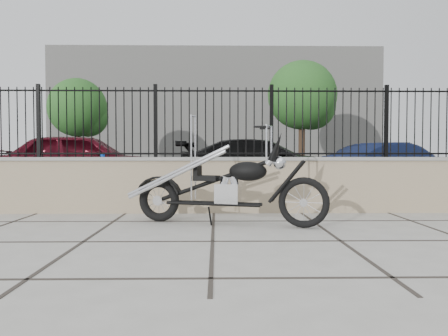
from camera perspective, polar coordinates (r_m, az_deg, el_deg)
name	(u,v)px	position (r m, az deg, el deg)	size (l,w,h in m)	color
ground_plane	(212,242)	(5.15, -1.52, -9.58)	(90.00, 90.00, 0.00)	#99968E
parking_lot	(215,178)	(17.57, -1.16, -1.37)	(30.00, 30.00, 0.00)	black
retaining_wall	(214,185)	(7.56, -1.35, -2.20)	(14.00, 0.36, 0.96)	gray
iron_fence	(214,122)	(7.56, -1.36, 5.99)	(14.00, 0.08, 1.20)	black
background_building	(216,112)	(31.68, -1.10, 7.37)	(22.00, 6.00, 8.00)	beige
chopper_motorcycle	(224,169)	(6.24, 0.05, -0.10)	(2.68, 0.47, 1.61)	black
car_red	(84,162)	(12.16, -17.86, 0.74)	(1.86, 4.62, 1.57)	#4B0A16
car_black	(263,164)	(12.93, 5.08, 0.59)	(2.01, 4.94, 1.43)	black
car_blue	(393,166)	(13.24, 21.22, 0.23)	(1.39, 3.99, 1.31)	#0E1634
bollard_a	(102,176)	(10.48, -15.59, -0.96)	(0.12, 0.12, 1.01)	#0C2CB4
bollard_b	(346,179)	(10.48, 15.60, -1.40)	(0.10, 0.10, 0.85)	#0E2DD2
tree_left	(77,105)	(22.74, -18.61, 7.81)	(2.86, 2.86, 4.82)	#382619
tree_right	(302,92)	(22.52, 10.16, 9.73)	(3.45, 3.45, 5.82)	#382619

